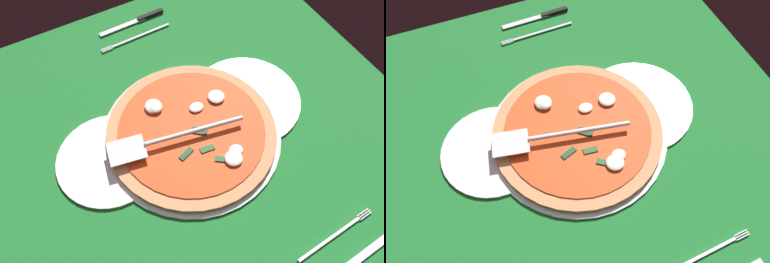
{
  "view_description": "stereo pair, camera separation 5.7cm",
  "coord_description": "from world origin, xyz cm",
  "views": [
    {
      "loc": [
        -24.73,
        -39.48,
        73.82
      ],
      "look_at": [
        -2.64,
        -0.27,
        2.01
      ],
      "focal_mm": 36.11,
      "sensor_mm": 36.0,
      "label": 1
    },
    {
      "loc": [
        -19.59,
        -41.96,
        73.82
      ],
      "look_at": [
        -2.64,
        -0.27,
        2.01
      ],
      "focal_mm": 36.11,
      "sensor_mm": 36.0,
      "label": 2
    }
  ],
  "objects": [
    {
      "name": "checker_pattern",
      "position": [
        -0.0,
        -0.0,
        0.05
      ],
      "size": [
        94.57,
        94.57,
        0.1
      ],
      "color": "white",
      "rests_on": "ground_plane"
    },
    {
      "name": "pizza_server",
      "position": [
        -8.43,
        -0.56,
        4.31
      ],
      "size": [
        29.7,
        9.19,
        1.0
      ],
      "rotation": [
        0.0,
        0.0,
        2.94
      ],
      "color": "silver",
      "rests_on": "pizza"
    },
    {
      "name": "dinner_plate_right",
      "position": [
        13.26,
        2.06,
        0.6
      ],
      "size": [
        25.6,
        25.6,
        1.0
      ],
      "primitive_type": "cylinder",
      "color": "white",
      "rests_on": "ground_plane"
    },
    {
      "name": "pizza_pan",
      "position": [
        -2.64,
        -0.27,
        0.55
      ],
      "size": [
        39.69,
        39.69,
        0.91
      ],
      "primitive_type": "cylinder",
      "color": "silver",
      "rests_on": "ground_plane"
    },
    {
      "name": "pizza",
      "position": [
        -2.64,
        -0.2,
        1.83
      ],
      "size": [
        37.51,
        37.51,
        2.94
      ],
      "color": "tan",
      "rests_on": "pizza_pan"
    },
    {
      "name": "dinner_plate_left",
      "position": [
        -21.16,
        3.01,
        0.6
      ],
      "size": [
        22.54,
        22.54,
        1.0
      ],
      "primitive_type": "cylinder",
      "color": "silver",
      "rests_on": "ground_plane"
    },
    {
      "name": "place_setting_far",
      "position": [
        0.83,
        36.19,
        0.45
      ],
      "size": [
        21.06,
        12.79,
        1.4
      ],
      "rotation": [
        0.0,
        0.0,
        3.16
      ],
      "color": "white",
      "rests_on": "ground_plane"
    },
    {
      "name": "ground_plane",
      "position": [
        0.0,
        0.0,
        -0.4
      ],
      "size": [
        94.57,
        94.57,
        0.8
      ],
      "primitive_type": "cube",
      "color": "#1C6929"
    },
    {
      "name": "place_setting_near",
      "position": [
        8.67,
        -36.5,
        0.46
      ],
      "size": [
        19.98,
        13.31,
        1.4
      ],
      "rotation": [
        0.0,
        0.0,
        0.05
      ],
      "color": "white",
      "rests_on": "ground_plane"
    }
  ]
}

